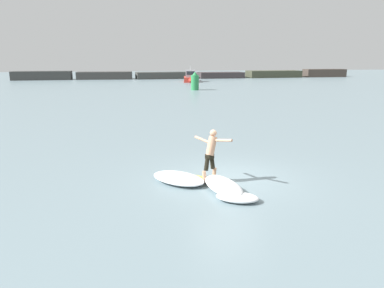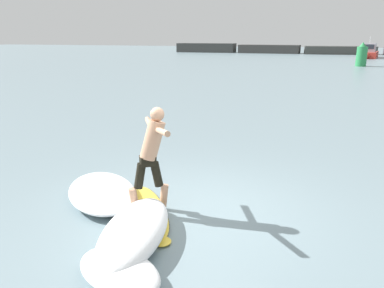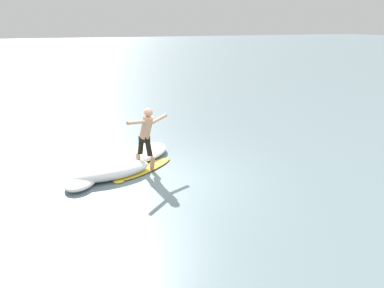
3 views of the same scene
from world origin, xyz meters
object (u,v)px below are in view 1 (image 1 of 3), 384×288
(surfboard, at_px, (210,182))
(channel_marker_buoy, at_px, (195,82))
(surfer, at_px, (211,151))
(fishing_boat_near_jetty, at_px, (190,78))

(surfboard, distance_m, channel_marker_buoy, 36.60)
(surfer, xyz_separation_m, channel_marker_buoy, (6.32, 35.95, -0.04))
(channel_marker_buoy, bearing_deg, surfboard, -100.01)
(surfboard, height_order, channel_marker_buoy, channel_marker_buoy)
(surfer, distance_m, fishing_boat_near_jetty, 53.10)
(surfboard, height_order, surfer, surfer)
(surfboard, relative_size, channel_marker_buoy, 0.92)
(surfboard, height_order, fishing_boat_near_jetty, fishing_boat_near_jetty)
(fishing_boat_near_jetty, height_order, channel_marker_buoy, fishing_boat_near_jetty)
(surfboard, distance_m, fishing_boat_near_jetty, 53.18)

